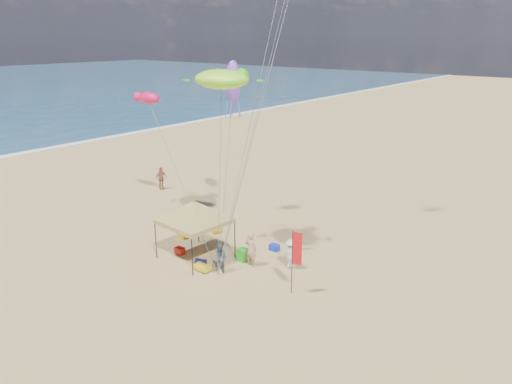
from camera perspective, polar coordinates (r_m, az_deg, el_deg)
ground at (r=25.02m, az=-4.40°, el=-10.41°), size 280.00×280.00×0.00m
canopy_tent at (r=26.56m, az=-7.20°, el=-1.30°), size 6.18×6.18×3.82m
feather_flag at (r=23.05m, az=4.62°, el=-7.03°), size 0.48×0.14×3.24m
cooler_red at (r=28.23m, az=-8.85°, el=-6.72°), size 0.54×0.38×0.38m
cooler_blue at (r=28.30m, az=2.14°, el=-6.44°), size 0.54×0.38×0.38m
bag_navy at (r=26.76m, az=-6.43°, el=-8.07°), size 0.69×0.54×0.36m
bag_orange at (r=30.73m, az=-4.52°, el=-4.48°), size 0.54×0.69×0.36m
chair_green at (r=27.02m, az=-1.56°, el=-7.29°), size 0.50×0.50×0.70m
chair_yellow at (r=30.26m, az=-8.41°, el=-4.65°), size 0.50×0.50×0.70m
crate_grey at (r=26.10m, az=-5.84°, el=-8.85°), size 0.34×0.30×0.28m
beach_cart at (r=26.14m, az=-6.25°, el=-8.67°), size 0.90×0.50×0.24m
person_near_a at (r=26.23m, az=-0.59°, el=-6.62°), size 0.74×0.52×1.92m
person_near_b at (r=25.67m, az=-4.14°, el=-7.67°), size 0.82×0.67×1.58m
person_near_c at (r=26.03m, az=4.05°, el=-7.19°), size 1.20×0.89×1.66m
person_far_a at (r=39.82m, az=-10.95°, el=1.60°), size 0.52×1.10×1.83m
turtle_kite at (r=26.46m, az=-4.03°, el=12.90°), size 3.30×2.73×1.04m
fish_kite at (r=33.50m, az=-12.29°, el=10.60°), size 1.88×1.09×0.80m
squid_kite at (r=31.93m, az=-2.68°, el=12.66°), size 1.17×1.17×2.66m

